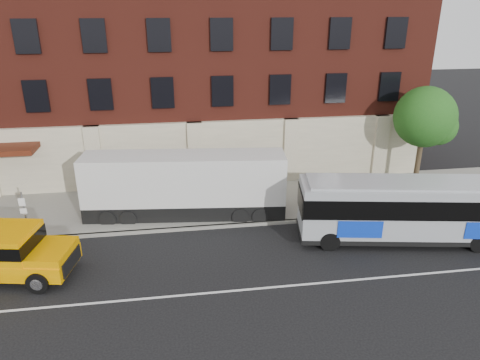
{
  "coord_description": "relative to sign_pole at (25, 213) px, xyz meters",
  "views": [
    {
      "loc": [
        -1.1,
        -14.33,
        10.75
      ],
      "look_at": [
        1.85,
        5.5,
        2.79
      ],
      "focal_mm": 33.22,
      "sensor_mm": 36.0,
      "label": 1
    }
  ],
  "objects": [
    {
      "name": "ground",
      "position": [
        8.5,
        -6.15,
        -1.45
      ],
      "size": [
        120.0,
        120.0,
        0.0
      ],
      "primitive_type": "plane",
      "color": "black",
      "rests_on": "ground"
    },
    {
      "name": "sidewalk",
      "position": [
        8.5,
        2.85,
        -1.38
      ],
      "size": [
        60.0,
        6.0,
        0.15
      ],
      "primitive_type": "cube",
      "color": "gray",
      "rests_on": "ground"
    },
    {
      "name": "kerb",
      "position": [
        8.5,
        -0.15,
        -1.38
      ],
      "size": [
        60.0,
        0.25,
        0.15
      ],
      "primitive_type": "cube",
      "color": "gray",
      "rests_on": "ground"
    },
    {
      "name": "lane_line",
      "position": [
        8.5,
        -5.65,
        -1.45
      ],
      "size": [
        60.0,
        0.12,
        0.01
      ],
      "primitive_type": "cube",
      "color": "silver",
      "rests_on": "ground"
    },
    {
      "name": "building",
      "position": [
        8.49,
        10.77,
        6.13
      ],
      "size": [
        30.0,
        12.1,
        15.0
      ],
      "color": "#5B1F15",
      "rests_on": "sidewalk"
    },
    {
      "name": "sign_pole",
      "position": [
        0.0,
        0.0,
        0.0
      ],
      "size": [
        0.3,
        0.2,
        2.5
      ],
      "color": "slate",
      "rests_on": "ground"
    },
    {
      "name": "street_tree",
      "position": [
        22.04,
        3.34,
        2.96
      ],
      "size": [
        3.6,
        3.6,
        6.2
      ],
      "color": "#3E2E1F",
      "rests_on": "sidewalk"
    },
    {
      "name": "city_bus",
      "position": [
        18.63,
        -2.82,
        0.25
      ],
      "size": [
        11.52,
        4.27,
        3.09
      ],
      "color": "#9A9EA3",
      "rests_on": "ground"
    },
    {
      "name": "yellow_suv",
      "position": [
        -0.12,
        -3.14,
        -0.2
      ],
      "size": [
        5.86,
        3.27,
        2.18
      ],
      "color": "#FDA400",
      "rests_on": "ground"
    },
    {
      "name": "shipping_container",
      "position": [
        7.7,
        1.45,
        0.29
      ],
      "size": [
        10.71,
        3.24,
        3.51
      ],
      "color": "black",
      "rests_on": "ground"
    }
  ]
}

